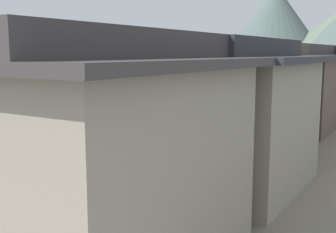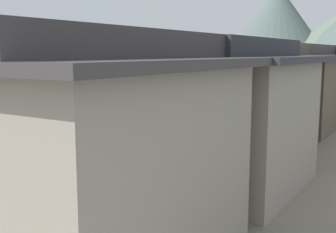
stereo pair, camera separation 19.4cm
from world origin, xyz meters
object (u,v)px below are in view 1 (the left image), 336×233
Objects in this scene: house_waterfront_far at (331,83)px; boat_midriver_drifting at (256,122)px; boat_moored_nearest at (236,134)px; house_waterfront_second at (233,115)px; house_waterfront_tall at (274,98)px; house_waterfront_narrow at (304,89)px; house_waterfront_nearest at (107,153)px; boat_midriver_upstream at (251,99)px; boat_moored_second at (71,143)px; boat_moored_far at (193,112)px; stone_bridge at (305,69)px; boat_moored_third at (295,108)px.

boat_midriver_drifting is at bearing -157.03° from house_waterfront_far.
house_waterfront_second reaches higher than boat_moored_nearest.
house_waterfront_tall is 0.82× the size of house_waterfront_narrow.
house_waterfront_nearest is 22.37m from house_waterfront_narrow.
boat_midriver_drifting is 0.66× the size of house_waterfront_far.
boat_midriver_upstream reaches higher than boat_moored_nearest.
house_waterfront_second is at bearing -16.46° from boat_moored_second.
house_waterfront_tall is at bearing -90.05° from house_waterfront_narrow.
house_waterfront_far is (-0.19, 29.46, 0.01)m from house_waterfront_nearest.
house_waterfront_far is (13.43, -0.19, 3.53)m from boat_moored_far.
house_waterfront_nearest reaches higher than boat_midriver_upstream.
house_waterfront_second is 0.30× the size of stone_bridge.
boat_moored_far is 13.89m from house_waterfront_far.
boat_moored_second is 0.66× the size of house_waterfront_far.
stone_bridge is (3.09, 32.81, 3.56)m from boat_moored_far.
house_waterfront_narrow reaches higher than stone_bridge.
house_waterfront_second is at bearing 89.19° from house_waterfront_nearest.
boat_midriver_upstream is (0.36, 15.50, 0.03)m from boat_moored_far.
boat_moored_second is 13.63m from house_waterfront_tall.
boat_midriver_drifting is at bearing 63.75° from boat_moored_second.
boat_moored_far is 32.82m from house_waterfront_nearest.
boat_midriver_upstream is 26.30m from house_waterfront_narrow.
boat_midriver_drifting is at bearing 137.66° from house_waterfront_narrow.
house_waterfront_tall and house_waterfront_far have the same top height.
house_waterfront_nearest is 7.93m from house_waterfront_second.
house_waterfront_far is at bearing 86.59° from house_waterfront_narrow.
stone_bridge is at bearing 103.89° from house_waterfront_narrow.
house_waterfront_narrow is at bearing 11.41° from boat_moored_nearest.
boat_moored_far is (-8.25, 8.25, 0.02)m from boat_moored_nearest.
boat_moored_far is 0.90× the size of boat_midriver_drifting.
boat_moored_third is 25.39m from stone_bridge.
boat_moored_third is at bearing 121.78° from house_waterfront_far.
boat_moored_second is at bearing -116.25° from boat_midriver_drifting.
house_waterfront_second is at bearing -84.47° from house_waterfront_tall.
boat_moored_third is 0.15× the size of stone_bridge.
boat_moored_nearest is at bearing 50.23° from boat_moored_second.
house_waterfront_second reaches higher than stone_bridge.
house_waterfront_nearest reaches higher than stone_bridge.
house_waterfront_second is 55.56m from stone_bridge.
stone_bridge is at bearing 86.88° from boat_moored_second.
house_waterfront_second is (5.91, -19.16, 3.49)m from boat_midriver_drifting.
boat_moored_third is at bearing 87.78° from boat_midriver_drifting.
boat_moored_third is at bearing 90.02° from boat_moored_nearest.
house_waterfront_second is 1.00× the size of house_waterfront_narrow.
boat_midriver_upstream is at bearing 129.79° from house_waterfront_far.
boat_midriver_upstream is 0.51× the size of house_waterfront_narrow.
house_waterfront_tall reaches higher than boat_moored_far.
boat_moored_nearest is at bearing -71.63° from boat_midriver_upstream.
house_waterfront_second is at bearing -78.95° from stone_bridge.
house_waterfront_tall is 6.85m from house_waterfront_narrow.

